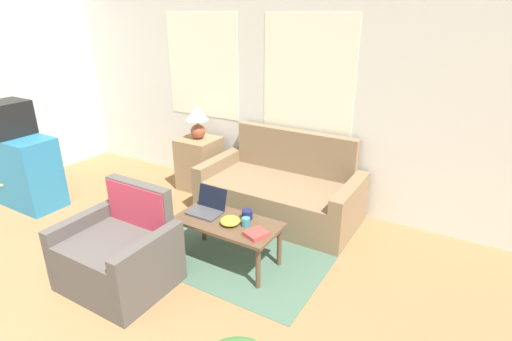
% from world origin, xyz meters
% --- Properties ---
extents(wall_back, '(6.90, 0.06, 2.60)m').
position_xyz_m(wall_back, '(-0.00, 3.58, 1.31)').
color(wall_back, silver).
rests_on(wall_back, ground_plane).
extents(rug, '(1.76, 1.99, 0.01)m').
position_xyz_m(rug, '(0.60, 2.52, 0.00)').
color(rug, '#476651').
rests_on(rug, ground_plane).
extents(couch, '(1.78, 0.91, 0.93)m').
position_xyz_m(couch, '(0.59, 3.12, 0.27)').
color(couch, '#846B4C').
rests_on(couch, ground_plane).
extents(armchair, '(0.89, 0.73, 0.85)m').
position_xyz_m(armchair, '(-0.02, 1.29, 0.27)').
color(armchair, '#514C47').
rests_on(armchair, ground_plane).
extents(tv_dresser, '(1.16, 0.47, 0.86)m').
position_xyz_m(tv_dresser, '(-2.32, 1.78, 0.43)').
color(tv_dresser, teal).
rests_on(tv_dresser, ground_plane).
extents(television, '(0.41, 0.47, 0.40)m').
position_xyz_m(television, '(-2.32, 1.77, 1.06)').
color(television, black).
rests_on(television, tv_dresser).
extents(side_table, '(0.48, 0.48, 0.68)m').
position_xyz_m(side_table, '(-0.70, 3.24, 0.34)').
color(side_table, '#937551').
rests_on(side_table, ground_plane).
extents(table_lamp, '(0.28, 0.28, 0.44)m').
position_xyz_m(table_lamp, '(-0.70, 3.24, 0.95)').
color(table_lamp, brown).
rests_on(table_lamp, side_table).
extents(coffee_table, '(0.98, 0.49, 0.43)m').
position_xyz_m(coffee_table, '(0.60, 2.00, 0.38)').
color(coffee_table, brown).
rests_on(coffee_table, ground_plane).
extents(laptop, '(0.31, 0.27, 0.22)m').
position_xyz_m(laptop, '(0.33, 2.05, 0.49)').
color(laptop, '#47474C').
rests_on(laptop, coffee_table).
extents(cup_navy, '(0.08, 0.08, 0.08)m').
position_xyz_m(cup_navy, '(0.79, 2.01, 0.47)').
color(cup_navy, teal).
rests_on(cup_navy, coffee_table).
extents(cup_yellow, '(0.10, 0.10, 0.08)m').
position_xyz_m(cup_yellow, '(0.73, 2.14, 0.48)').
color(cup_yellow, '#191E4C').
rests_on(cup_yellow, coffee_table).
extents(snack_bowl, '(0.18, 0.18, 0.07)m').
position_xyz_m(snack_bowl, '(0.66, 1.96, 0.47)').
color(snack_bowl, gold).
rests_on(snack_bowl, coffee_table).
extents(book_red, '(0.21, 0.22, 0.04)m').
position_xyz_m(book_red, '(0.95, 1.92, 0.45)').
color(book_red, '#B23D38').
rests_on(book_red, coffee_table).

